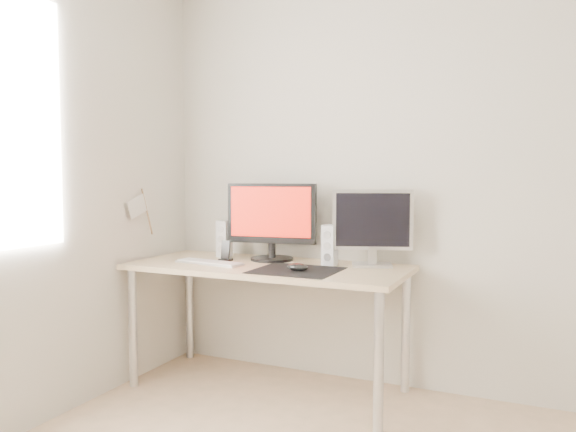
% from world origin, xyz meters
% --- Properties ---
extents(wall_back, '(3.50, 0.00, 3.50)m').
position_xyz_m(wall_back, '(0.00, 1.75, 1.25)').
color(wall_back, beige).
rests_on(wall_back, ground).
extents(mousepad, '(0.45, 0.40, 0.00)m').
position_xyz_m(mousepad, '(-0.70, 1.27, 0.73)').
color(mousepad, black).
rests_on(mousepad, desk).
extents(mouse, '(0.12, 0.07, 0.04)m').
position_xyz_m(mouse, '(-0.68, 1.24, 0.75)').
color(mouse, black).
rests_on(mouse, mousepad).
extents(desk, '(1.60, 0.70, 0.73)m').
position_xyz_m(desk, '(-0.93, 1.38, 0.65)').
color(desk, '#D1B587').
rests_on(desk, ground).
extents(main_monitor, '(0.55, 0.29, 0.47)m').
position_xyz_m(main_monitor, '(-0.98, 1.54, 0.98)').
color(main_monitor, black).
rests_on(main_monitor, desk).
extents(second_monitor, '(0.44, 0.22, 0.43)m').
position_xyz_m(second_monitor, '(-0.37, 1.58, 0.97)').
color(second_monitor, silver).
rests_on(second_monitor, desk).
extents(speaker_left, '(0.07, 0.09, 0.23)m').
position_xyz_m(speaker_left, '(-1.32, 1.56, 0.85)').
color(speaker_left, white).
rests_on(speaker_left, desk).
extents(speaker_right, '(0.07, 0.09, 0.23)m').
position_xyz_m(speaker_right, '(-0.60, 1.51, 0.85)').
color(speaker_right, white).
rests_on(speaker_right, desk).
extents(keyboard, '(0.43, 0.17, 0.02)m').
position_xyz_m(keyboard, '(-1.26, 1.28, 0.74)').
color(keyboard, '#B4B4B6').
rests_on(keyboard, desk).
extents(phone_dock, '(0.07, 0.06, 0.12)m').
position_xyz_m(phone_dock, '(-1.23, 1.41, 0.77)').
color(phone_dock, black).
rests_on(phone_dock, desk).
extents(pennant, '(0.01, 0.23, 0.29)m').
position_xyz_m(pennant, '(-1.72, 1.24, 1.05)').
color(pennant, '#A57F54').
rests_on(pennant, wall_left).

